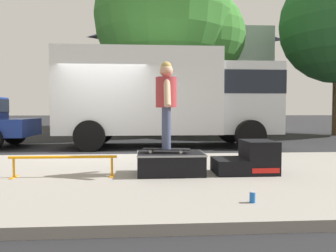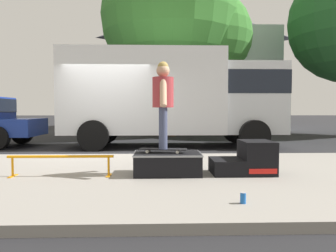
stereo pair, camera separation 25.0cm
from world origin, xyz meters
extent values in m
plane|color=black|center=(0.00, 0.00, 0.00)|extent=(140.00, 140.00, 0.00)
cube|color=gray|center=(0.00, -3.00, 0.06)|extent=(50.00, 5.00, 0.12)
cube|color=black|center=(1.62, -3.09, 0.30)|extent=(1.08, 0.74, 0.36)
cube|color=gray|center=(1.62, -3.09, 0.46)|extent=(1.10, 0.76, 0.03)
cube|color=black|center=(2.61, -3.09, 0.24)|extent=(0.51, 0.69, 0.25)
cube|color=black|center=(3.12, -3.09, 0.39)|extent=(0.51, 0.69, 0.55)
cube|color=red|center=(3.12, -3.43, 0.22)|extent=(0.45, 0.01, 0.08)
cylinder|color=orange|center=(-0.10, -3.21, 0.44)|extent=(1.69, 0.04, 0.04)
cylinder|color=orange|center=(-0.86, -3.21, 0.28)|extent=(0.04, 0.04, 0.32)
cube|color=orange|center=(-0.86, -3.21, 0.13)|extent=(0.06, 0.28, 0.01)
cylinder|color=orange|center=(0.67, -3.21, 0.28)|extent=(0.04, 0.04, 0.32)
cube|color=orange|center=(0.67, -3.21, 0.13)|extent=(0.06, 0.28, 0.01)
cube|color=black|center=(1.55, -3.10, 0.54)|extent=(0.80, 0.33, 0.02)
cylinder|color=silver|center=(1.81, -3.05, 0.50)|extent=(0.06, 0.04, 0.05)
cylinder|color=silver|center=(1.78, -3.23, 0.50)|extent=(0.06, 0.04, 0.05)
cylinder|color=silver|center=(1.32, -2.97, 0.50)|extent=(0.06, 0.04, 0.05)
cylinder|color=silver|center=(1.29, -3.14, 0.50)|extent=(0.06, 0.04, 0.05)
cylinder|color=#3F4766|center=(1.55, -3.01, 0.89)|extent=(0.14, 0.14, 0.68)
cylinder|color=#3F4766|center=(1.55, -3.19, 0.89)|extent=(0.14, 0.14, 0.68)
cylinder|color=#A53338|center=(1.55, -3.10, 1.47)|extent=(0.35, 0.35, 0.49)
cylinder|color=tan|center=(1.55, -2.88, 1.46)|extent=(0.11, 0.30, 0.47)
cylinder|color=tan|center=(1.55, -3.32, 1.46)|extent=(0.11, 0.30, 0.47)
sphere|color=tan|center=(1.55, -3.10, 1.83)|extent=(0.22, 0.22, 0.22)
sphere|color=tan|center=(1.55, -3.10, 1.89)|extent=(0.18, 0.18, 0.18)
cylinder|color=#1959B2|center=(2.43, -4.86, 0.18)|extent=(0.07, 0.07, 0.12)
cylinder|color=silver|center=(2.43, -4.86, 0.24)|extent=(0.06, 0.06, 0.00)
cube|color=white|center=(1.01, 2.20, 1.75)|extent=(5.00, 2.35, 2.60)
cube|color=silver|center=(4.46, 2.20, 1.55)|extent=(1.90, 2.16, 2.20)
cube|color=black|center=(4.46, 2.20, 2.03)|extent=(1.92, 2.19, 0.70)
cylinder|color=black|center=(4.31, 3.38, 0.45)|extent=(0.90, 0.28, 0.90)
cylinder|color=black|center=(4.31, 1.03, 0.45)|extent=(0.90, 0.28, 0.90)
cylinder|color=black|center=(-0.38, 3.38, 0.45)|extent=(0.90, 0.28, 0.90)
cylinder|color=black|center=(-0.38, 1.03, 0.45)|extent=(0.90, 0.28, 0.90)
cube|color=#1E3899|center=(-2.95, 2.35, 0.64)|extent=(1.10, 1.85, 0.55)
cylinder|color=black|center=(-3.31, 3.27, 0.36)|extent=(0.72, 0.24, 0.72)
cylinder|color=brown|center=(2.05, 6.62, 1.67)|extent=(0.56, 0.56, 3.33)
sphere|color=#387A2D|center=(2.05, 6.62, 5.35)|extent=(6.21, 6.21, 6.21)
sphere|color=#387A2D|center=(3.76, 6.62, 4.58)|extent=(4.04, 4.04, 4.04)
cube|color=silver|center=(4.11, 13.78, 3.00)|extent=(9.00, 7.50, 6.00)
cube|color=#B2ADA3|center=(4.11, 9.78, 1.40)|extent=(9.00, 0.50, 2.80)
pyramid|color=#38383F|center=(4.11, 13.78, 7.20)|extent=(9.54, 7.95, 2.40)
camera|label=1|loc=(1.20, -8.52, 1.18)|focal=35.35mm
camera|label=2|loc=(1.45, -8.54, 1.18)|focal=35.35mm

